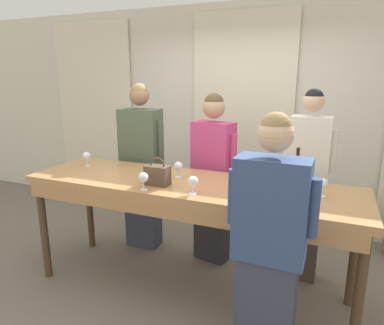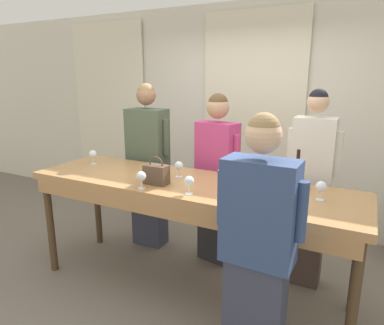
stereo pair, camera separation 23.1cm
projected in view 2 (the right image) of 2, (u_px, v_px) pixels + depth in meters
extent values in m
plane|color=#70665B|center=(188.00, 288.00, 3.17)|extent=(18.00, 18.00, 0.00)
cube|color=silver|center=(253.00, 117.00, 4.38)|extent=(12.00, 0.06, 2.80)
cube|color=#EFE5C6|center=(110.00, 114.00, 5.35)|extent=(1.30, 0.03, 2.69)
cube|color=#EFE5C6|center=(251.00, 122.00, 4.33)|extent=(1.30, 0.03, 2.69)
cube|color=#B27F4C|center=(188.00, 185.00, 2.93)|extent=(2.87, 0.81, 0.06)
cube|color=#B27F4C|center=(164.00, 211.00, 2.61)|extent=(2.75, 0.03, 0.12)
cylinder|color=#4C3823|center=(50.00, 225.00, 3.37)|extent=(0.07, 0.07, 0.98)
cylinder|color=#4C3823|center=(353.00, 308.00, 2.16)|extent=(0.07, 0.07, 0.98)
cylinder|color=#4C3823|center=(97.00, 203.00, 3.94)|extent=(0.07, 0.07, 0.98)
cylinder|color=#4C3823|center=(357.00, 259.00, 2.74)|extent=(0.07, 0.07, 0.98)
cylinder|color=black|center=(297.00, 176.00, 2.73)|extent=(0.08, 0.08, 0.19)
cone|color=black|center=(298.00, 162.00, 2.70)|extent=(0.08, 0.08, 0.04)
cylinder|color=black|center=(298.00, 155.00, 2.68)|extent=(0.03, 0.03, 0.08)
cylinder|color=white|center=(297.00, 178.00, 2.73)|extent=(0.08, 0.08, 0.08)
cube|color=brown|center=(156.00, 175.00, 2.84)|extent=(0.20, 0.12, 0.16)
torus|color=brown|center=(156.00, 164.00, 2.81)|extent=(0.13, 0.01, 0.13)
cylinder|color=white|center=(189.00, 194.00, 2.61)|extent=(0.06, 0.06, 0.00)
cylinder|color=white|center=(189.00, 189.00, 2.60)|extent=(0.01, 0.01, 0.07)
sphere|color=white|center=(189.00, 181.00, 2.59)|extent=(0.08, 0.08, 0.08)
cylinder|color=white|center=(142.00, 188.00, 2.74)|extent=(0.06, 0.06, 0.00)
cylinder|color=white|center=(141.00, 184.00, 2.73)|extent=(0.01, 0.01, 0.07)
sphere|color=white|center=(141.00, 176.00, 2.71)|extent=(0.08, 0.08, 0.08)
cylinder|color=white|center=(320.00, 200.00, 2.48)|extent=(0.06, 0.06, 0.00)
cylinder|color=white|center=(320.00, 195.00, 2.47)|extent=(0.01, 0.01, 0.07)
sphere|color=white|center=(321.00, 187.00, 2.46)|extent=(0.08, 0.08, 0.08)
sphere|color=maroon|center=(321.00, 188.00, 2.46)|extent=(0.05, 0.05, 0.05)
cylinder|color=white|center=(259.00, 182.00, 2.91)|extent=(0.06, 0.06, 0.00)
cylinder|color=white|center=(259.00, 178.00, 2.90)|extent=(0.01, 0.01, 0.07)
sphere|color=white|center=(259.00, 170.00, 2.88)|extent=(0.08, 0.08, 0.08)
cylinder|color=white|center=(94.00, 164.00, 3.51)|extent=(0.06, 0.06, 0.00)
cylinder|color=white|center=(93.00, 160.00, 3.50)|extent=(0.01, 0.01, 0.07)
sphere|color=white|center=(93.00, 154.00, 3.48)|extent=(0.08, 0.08, 0.08)
sphere|color=maroon|center=(93.00, 155.00, 3.49)|extent=(0.05, 0.05, 0.05)
cylinder|color=white|center=(179.00, 177.00, 3.05)|extent=(0.06, 0.06, 0.00)
cylinder|color=white|center=(179.00, 173.00, 3.04)|extent=(0.01, 0.01, 0.07)
sphere|color=white|center=(179.00, 166.00, 3.03)|extent=(0.08, 0.08, 0.08)
cube|color=white|center=(158.00, 175.00, 3.09)|extent=(0.15, 0.15, 0.00)
cube|color=#383D51|center=(150.00, 207.00, 3.95)|extent=(0.37, 0.23, 0.88)
cube|color=#4C5B47|center=(148.00, 141.00, 3.76)|extent=(0.43, 0.27, 0.69)
sphere|color=#9E7051|center=(146.00, 95.00, 3.64)|extent=(0.21, 0.21, 0.21)
sphere|color=#93754C|center=(146.00, 92.00, 3.63)|extent=(0.18, 0.18, 0.18)
cylinder|color=#4C5B47|center=(166.00, 137.00, 3.65)|extent=(0.07, 0.07, 0.38)
cylinder|color=#4C5B47|center=(130.00, 134.00, 3.84)|extent=(0.07, 0.07, 0.38)
cube|color=#28282D|center=(216.00, 223.00, 3.59)|extent=(0.38, 0.25, 0.82)
cube|color=#C63D7A|center=(217.00, 155.00, 3.41)|extent=(0.45, 0.30, 0.65)
sphere|color=tan|center=(218.00, 107.00, 3.29)|extent=(0.22, 0.22, 0.22)
sphere|color=brown|center=(218.00, 103.00, 3.28)|extent=(0.19, 0.19, 0.19)
cylinder|color=#C63D7A|center=(237.00, 153.00, 3.26)|extent=(0.08, 0.08, 0.36)
cylinder|color=#C63D7A|center=(199.00, 147.00, 3.53)|extent=(0.08, 0.08, 0.36)
cube|color=#473833|center=(306.00, 239.00, 3.18)|extent=(0.30, 0.19, 0.88)
cube|color=silver|center=(313.00, 157.00, 2.99)|extent=(0.35, 0.22, 0.69)
sphere|color=#DBAD89|center=(318.00, 102.00, 2.87)|extent=(0.18, 0.18, 0.18)
sphere|color=black|center=(318.00, 98.00, 2.86)|extent=(0.16, 0.16, 0.16)
cylinder|color=silver|center=(338.00, 154.00, 2.88)|extent=(0.07, 0.07, 0.38)
cylinder|color=silver|center=(291.00, 149.00, 3.06)|extent=(0.07, 0.07, 0.38)
cube|color=#383D51|center=(254.00, 317.00, 2.20)|extent=(0.38, 0.20, 0.81)
cube|color=#334775|center=(259.00, 212.00, 2.02)|extent=(0.44, 0.24, 0.64)
sphere|color=#DBAD89|center=(263.00, 135.00, 1.91)|extent=(0.21, 0.21, 0.21)
sphere|color=#93754C|center=(264.00, 129.00, 1.90)|extent=(0.18, 0.18, 0.18)
cylinder|color=#334775|center=(223.00, 198.00, 2.12)|extent=(0.07, 0.07, 0.35)
cylinder|color=#334775|center=(301.00, 212.00, 1.90)|extent=(0.07, 0.07, 0.35)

